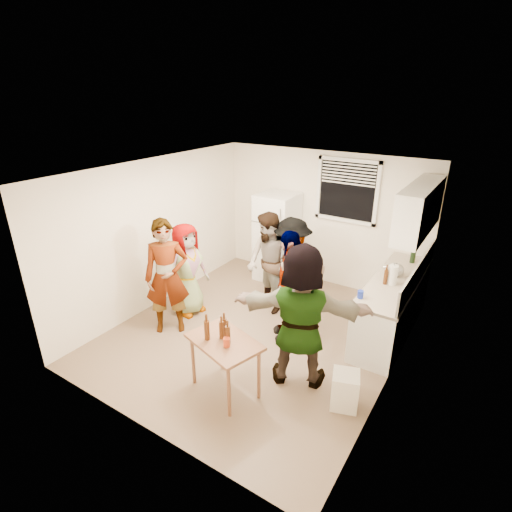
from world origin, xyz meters
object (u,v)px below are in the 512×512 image
Objects in this scene: guest_stripe at (172,328)px; guest_back_left at (268,308)px; beer_bottle_counter at (385,284)px; refrigerator at (277,237)px; kettle at (395,276)px; serving_table at (226,390)px; guest_back_right at (290,311)px; guest_grey at (190,311)px; guest_orange at (298,378)px; red_cup at (227,346)px; guest_black at (287,336)px; wine_bottle at (412,262)px; beer_bottle_table at (207,339)px; blue_cup at (360,298)px; trash_bin at (345,388)px.

guest_back_left is at bearing 13.65° from guest_stripe.
guest_stripe is at bearing -151.40° from beer_bottle_counter.
refrigerator is 2.48m from kettle.
guest_back_right is at bearing 96.28° from serving_table.
guest_grey is 0.83× the size of guest_orange.
red_cup is at bearing -117.73° from guest_grey.
beer_bottle_counter is at bearing 22.36° from guest_back_right.
kettle is 0.16× the size of guest_back_right.
guest_stripe is 0.96× the size of guest_orange.
guest_black is (0.08, 1.46, 0.00)m from serving_table.
refrigerator is 2.50m from wine_bottle.
guest_black is (0.67, -0.55, 0.00)m from guest_back_left.
red_cup is at bearing -104.90° from kettle.
red_cup is at bearing -45.73° from guest_back_left.
beer_bottle_table is 0.15× the size of guest_back_left.
guest_black is at bearing -14.67° from guest_stripe.
guest_orange is (-0.74, -2.51, -0.90)m from wine_bottle.
blue_cup is 1.25m from trash_bin.
trash_bin is 1.81× the size of beer_bottle_table.
guest_back_left is 0.38m from guest_back_right.
blue_cup is 1.95m from red_cup.
guest_black is (-0.01, 1.54, -0.74)m from red_cup.
red_cup reaches higher than guest_orange.
beer_bottle_counter reaches higher than trash_bin.
beer_bottle_table is 2.35m from guest_back_right.
beer_bottle_table is 0.13× the size of guest_orange.
guest_back_left is at bearing 106.40° from serving_table.
serving_table is (-1.34, -0.55, -0.25)m from trash_bin.
blue_cup is 0.07× the size of guest_grey.
guest_back_right is at bearing -79.62° from guest_orange.
refrigerator is at bearing 110.25° from red_cup.
kettle is at bearing 62.88° from serving_table.
serving_table is at bearing -107.26° from kettle.
guest_orange is at bearing -54.62° from refrigerator.
guest_back_left is at bearing 142.98° from trash_bin.
beer_bottle_table is at bearing -127.22° from blue_cup.
refrigerator is 2.69m from blue_cup.
beer_bottle_counter is 0.12× the size of guest_orange.
red_cup is at bearing -69.75° from refrigerator.
beer_bottle_counter is at bearing 57.71° from beer_bottle_table.
kettle reaches higher than beer_bottle_table.
beer_bottle_counter is at bearing -132.63° from guest_orange.
guest_black is at bearing -74.68° from guest_orange.
kettle is 0.15× the size of guest_back_left.
refrigerator is at bearing 144.53° from blue_cup.
guest_grey is at bearing -106.39° from refrigerator.
trash_bin is 2.43m from guest_back_left.
guest_grey is at bearing 143.96° from serving_table.
serving_table is at bearing -47.56° from guest_back_left.
serving_table is 1.69m from guest_stripe.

